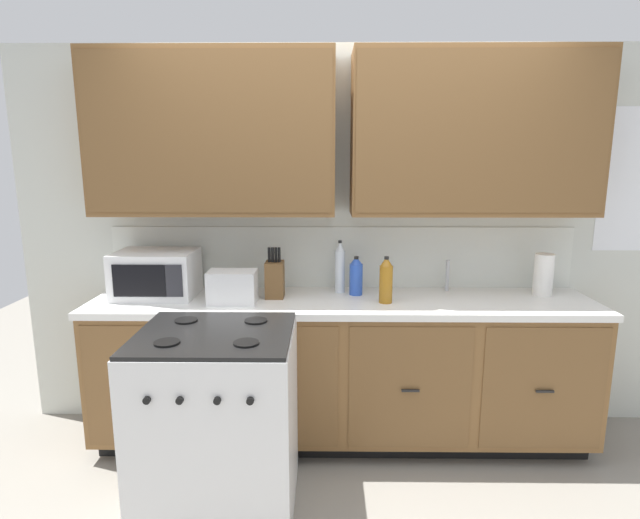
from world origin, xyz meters
name	(u,v)px	position (x,y,z in m)	size (l,w,h in m)	color
ground_plane	(343,467)	(0.00, 0.00, 0.00)	(8.00, 8.00, 0.00)	gray
wall_unit	(343,175)	(0.00, 0.50, 1.66)	(4.19, 0.40, 2.45)	silver
counter_run	(342,369)	(0.00, 0.30, 0.48)	(3.02, 0.64, 0.93)	black
stove_range	(218,421)	(-0.64, -0.33, 0.47)	(0.76, 0.68, 0.95)	white
microwave	(156,274)	(-1.14, 0.36, 1.07)	(0.48, 0.37, 0.28)	white
toaster	(232,287)	(-0.65, 0.22, 1.02)	(0.28, 0.18, 0.19)	white
knife_block	(275,279)	(-0.41, 0.34, 1.04)	(0.11, 0.14, 0.31)	brown
sink_faucet	(447,275)	(0.68, 0.51, 1.03)	(0.02, 0.02, 0.20)	#B2B5BA
paper_towel_roll	(543,275)	(1.24, 0.41, 1.06)	(0.12, 0.12, 0.26)	white
bottle_clear	(340,267)	(-0.01, 0.46, 1.09)	(0.06, 0.06, 0.33)	silver
bottle_blue	(356,276)	(0.09, 0.41, 1.05)	(0.08, 0.08, 0.24)	blue
bottle_amber	(386,280)	(0.25, 0.23, 1.06)	(0.08, 0.08, 0.28)	#9E6619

